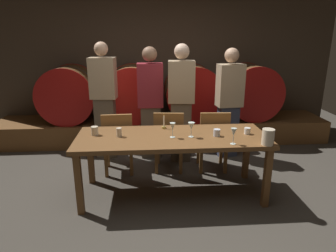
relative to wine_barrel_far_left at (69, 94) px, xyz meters
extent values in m
plane|color=#3F3A33|center=(1.62, -2.08, -0.87)|extent=(8.44, 8.44, 0.00)
cube|color=#473A2D|center=(1.62, 0.55, 0.59)|extent=(6.49, 0.24, 2.93)
cube|color=brown|center=(1.62, 0.00, -0.67)|extent=(5.84, 0.90, 0.40)
cylinder|color=#513319|center=(0.00, 0.00, 0.00)|extent=(0.95, 0.70, 0.95)
cylinder|color=#9E1411|center=(0.00, -0.37, 0.00)|extent=(0.97, 0.03, 0.97)
cylinder|color=#9E1411|center=(0.00, 0.37, 0.00)|extent=(0.97, 0.03, 0.97)
cylinder|color=#2D2D33|center=(0.00, 0.00, 0.00)|extent=(0.96, 0.04, 0.96)
cylinder|color=brown|center=(1.09, 0.00, 0.00)|extent=(0.95, 0.70, 0.95)
cylinder|color=#B21C16|center=(1.09, -0.37, 0.00)|extent=(0.97, 0.03, 0.97)
cylinder|color=#B21C16|center=(1.09, 0.37, 0.00)|extent=(0.97, 0.03, 0.97)
cylinder|color=#2D2D33|center=(1.09, 0.00, 0.00)|extent=(0.96, 0.04, 0.96)
cylinder|color=brown|center=(2.15, 0.00, 0.00)|extent=(0.95, 0.70, 0.95)
cylinder|color=maroon|center=(2.15, -0.37, 0.00)|extent=(0.97, 0.03, 0.97)
cylinder|color=maroon|center=(2.15, 0.37, 0.00)|extent=(0.97, 0.03, 0.97)
cylinder|color=#2D2D33|center=(2.15, 0.00, 0.00)|extent=(0.96, 0.04, 0.96)
cylinder|color=#513319|center=(3.21, 0.00, 0.00)|extent=(0.95, 0.70, 0.95)
cylinder|color=#9E1411|center=(3.21, -0.37, 0.00)|extent=(0.97, 0.03, 0.97)
cylinder|color=#9E1411|center=(3.21, 0.37, 0.00)|extent=(0.97, 0.03, 0.97)
cylinder|color=#2D2D33|center=(3.21, 0.00, 0.00)|extent=(0.96, 0.04, 0.96)
cube|color=brown|center=(1.62, -1.96, -0.15)|extent=(2.21, 0.84, 0.05)
cube|color=brown|center=(0.60, -2.32, -0.52)|extent=(0.07, 0.07, 0.70)
cube|color=brown|center=(2.65, -2.32, -0.52)|extent=(0.07, 0.07, 0.70)
cube|color=brown|center=(0.60, -1.61, -0.52)|extent=(0.07, 0.07, 0.70)
cube|color=brown|center=(2.65, -1.61, -0.52)|extent=(0.07, 0.07, 0.70)
cube|color=brown|center=(0.93, -1.28, -0.43)|extent=(0.42, 0.42, 0.04)
cube|color=brown|center=(0.94, -1.46, -0.20)|extent=(0.40, 0.06, 0.42)
cube|color=brown|center=(1.09, -1.10, -0.66)|extent=(0.05, 0.05, 0.42)
cube|color=brown|center=(0.75, -1.12, -0.66)|extent=(0.05, 0.05, 0.42)
cube|color=brown|center=(1.11, -1.44, -0.66)|extent=(0.05, 0.05, 0.42)
cube|color=brown|center=(0.77, -1.46, -0.66)|extent=(0.05, 0.05, 0.42)
cube|color=brown|center=(1.64, -1.25, -0.43)|extent=(0.44, 0.44, 0.04)
cube|color=brown|center=(1.62, -1.43, -0.20)|extent=(0.40, 0.08, 0.42)
cube|color=brown|center=(1.83, -1.10, -0.66)|extent=(0.05, 0.05, 0.42)
cube|color=brown|center=(1.49, -1.06, -0.66)|extent=(0.05, 0.05, 0.42)
cube|color=brown|center=(1.79, -1.44, -0.66)|extent=(0.05, 0.05, 0.42)
cube|color=brown|center=(1.45, -1.40, -0.66)|extent=(0.05, 0.05, 0.42)
cube|color=brown|center=(2.25, -1.28, -0.43)|extent=(0.42, 0.42, 0.04)
cube|color=brown|center=(2.24, -1.46, -0.20)|extent=(0.40, 0.06, 0.42)
cube|color=brown|center=(2.43, -1.12, -0.66)|extent=(0.05, 0.05, 0.42)
cube|color=brown|center=(2.09, -1.10, -0.66)|extent=(0.05, 0.05, 0.42)
cube|color=brown|center=(2.41, -1.46, -0.66)|extent=(0.05, 0.05, 0.42)
cube|color=brown|center=(2.07, -1.44, -0.66)|extent=(0.05, 0.05, 0.42)
cube|color=brown|center=(0.70, -0.73, -0.40)|extent=(0.32, 0.23, 0.95)
cube|color=tan|center=(0.70, -0.73, 0.37)|extent=(0.40, 0.28, 0.60)
sphere|color=#D8A884|center=(0.70, -0.73, 0.80)|extent=(0.20, 0.20, 0.20)
cube|color=brown|center=(1.39, -0.77, -0.47)|extent=(0.30, 0.20, 0.81)
cube|color=maroon|center=(1.39, -0.77, 0.27)|extent=(0.38, 0.24, 0.65)
sphere|color=#8C664C|center=(1.39, -0.77, 0.72)|extent=(0.22, 0.22, 0.22)
cube|color=brown|center=(1.84, -0.95, -0.42)|extent=(0.32, 0.23, 0.91)
cube|color=tan|center=(1.84, -0.95, 0.34)|extent=(0.40, 0.27, 0.60)
sphere|color=beige|center=(1.84, -0.95, 0.77)|extent=(0.22, 0.22, 0.22)
cube|color=#33384C|center=(2.60, -0.81, -0.47)|extent=(0.32, 0.23, 0.81)
cube|color=tan|center=(2.60, -0.81, 0.25)|extent=(0.40, 0.28, 0.64)
sphere|color=#D8A884|center=(2.60, -0.81, 0.70)|extent=(0.22, 0.22, 0.22)
cylinder|color=olive|center=(1.54, -1.68, -0.11)|extent=(0.05, 0.05, 0.02)
cylinder|color=#EDE5CC|center=(1.54, -1.68, -0.03)|extent=(0.02, 0.02, 0.14)
cone|color=yellow|center=(1.54, -1.68, 0.05)|extent=(0.01, 0.01, 0.02)
cylinder|color=beige|center=(2.61, -2.32, -0.04)|extent=(0.13, 0.13, 0.17)
cylinder|color=silver|center=(1.62, -2.02, -0.12)|extent=(0.06, 0.06, 0.00)
cylinder|color=silver|center=(1.62, -2.02, -0.08)|extent=(0.01, 0.01, 0.08)
cone|color=silver|center=(1.62, -2.02, 0.01)|extent=(0.06, 0.06, 0.09)
cylinder|color=silver|center=(1.84, -2.02, -0.12)|extent=(0.06, 0.06, 0.00)
cylinder|color=silver|center=(1.84, -2.02, -0.08)|extent=(0.01, 0.01, 0.09)
cone|color=silver|center=(1.84, -2.02, 0.01)|extent=(0.08, 0.08, 0.08)
cylinder|color=silver|center=(2.25, -2.28, -0.12)|extent=(0.06, 0.06, 0.00)
cylinder|color=silver|center=(2.25, -2.28, -0.08)|extent=(0.01, 0.01, 0.09)
cone|color=silver|center=(2.25, -2.28, 0.01)|extent=(0.06, 0.06, 0.09)
cylinder|color=beige|center=(0.73, -1.87, -0.07)|extent=(0.08, 0.08, 0.10)
cylinder|color=beige|center=(1.01, -1.95, -0.07)|extent=(0.06, 0.06, 0.10)
cylinder|color=silver|center=(2.14, -2.01, -0.08)|extent=(0.08, 0.08, 0.08)
cylinder|color=white|center=(2.51, -1.96, -0.09)|extent=(0.07, 0.07, 0.08)
camera|label=1|loc=(1.34, -5.25, 1.02)|focal=32.21mm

